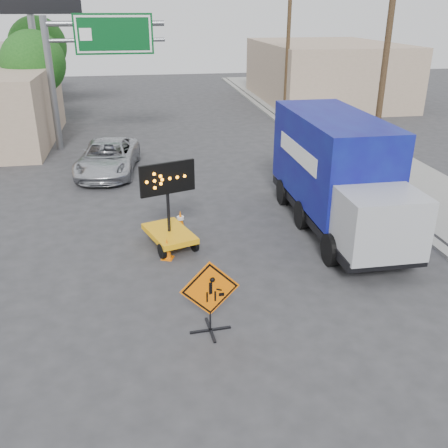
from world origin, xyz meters
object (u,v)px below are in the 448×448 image
object	(u,v)px
arrow_board	(169,228)
construction_sign	(210,295)
pickup_truck	(108,157)
box_truck	(337,180)

from	to	relation	value
arrow_board	construction_sign	bearing A→B (deg)	-101.36
pickup_truck	box_truck	distance (m)	11.21
construction_sign	box_truck	bearing A→B (deg)	42.53
construction_sign	arrow_board	bearing A→B (deg)	93.42
arrow_board	pickup_truck	distance (m)	8.65
pickup_truck	construction_sign	bearing A→B (deg)	-70.70
pickup_truck	box_truck	bearing A→B (deg)	-36.59
construction_sign	box_truck	distance (m)	7.60
construction_sign	pickup_truck	xyz separation A→B (m)	(-2.91, 13.18, -0.25)
construction_sign	box_truck	world-z (taller)	box_truck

